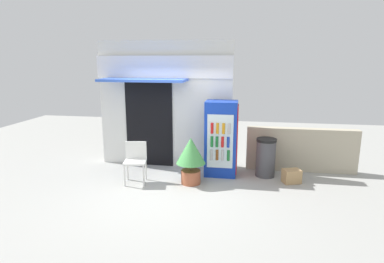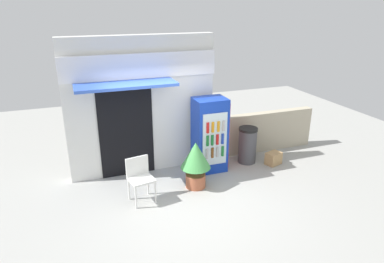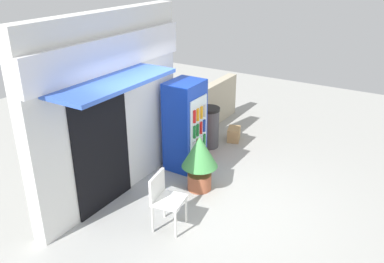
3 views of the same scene
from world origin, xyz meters
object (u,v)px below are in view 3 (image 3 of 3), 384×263
Objects in this scene: cardboard_box at (234,134)px; plastic_chair at (164,196)px; drink_cooler at (186,125)px; trash_bin at (209,127)px; potted_plant_near_shop at (200,157)px.

plastic_chair is at bearing -171.81° from cardboard_box.
drink_cooler reaches higher than cardboard_box.
plastic_chair is at bearing -163.72° from trash_bin.
potted_plant_near_shop is at bearing -169.93° from cardboard_box.
plastic_chair is 1.00× the size of trash_bin.
cardboard_box is (3.42, 0.49, -0.39)m from plastic_chair.
potted_plant_near_shop is at bearing -132.00° from drink_cooler.
trash_bin is (2.86, 0.84, -0.09)m from plastic_chair.
drink_cooler reaches higher than plastic_chair.
potted_plant_near_shop reaches higher than trash_bin.
cardboard_box is (0.55, -0.34, -0.30)m from trash_bin.
plastic_chair is at bearing -157.01° from drink_cooler.
cardboard_box is at bearing -31.90° from trash_bin.
drink_cooler is at bearing 48.00° from potted_plant_near_shop.
drink_cooler is at bearing 169.82° from cardboard_box.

